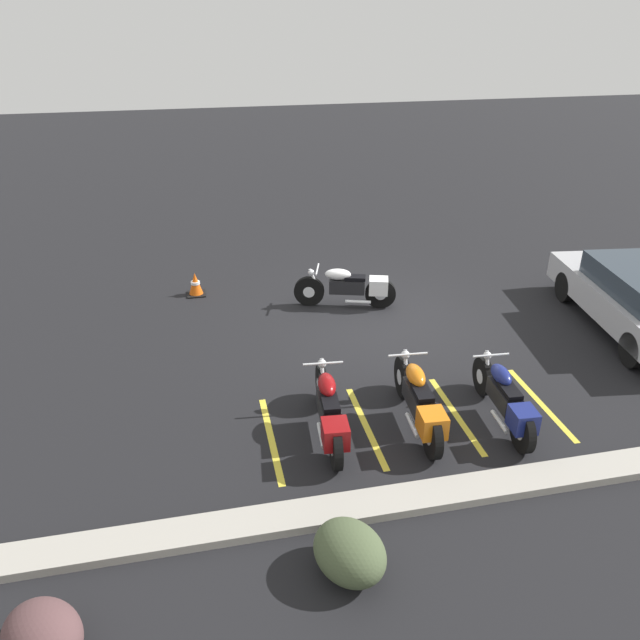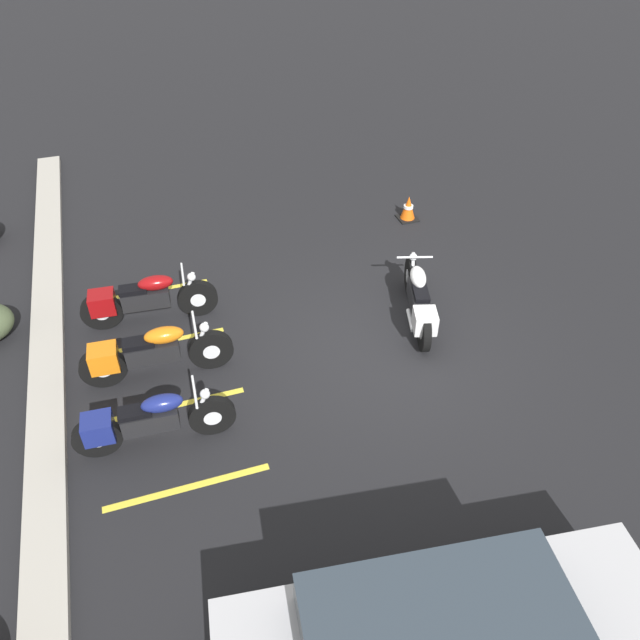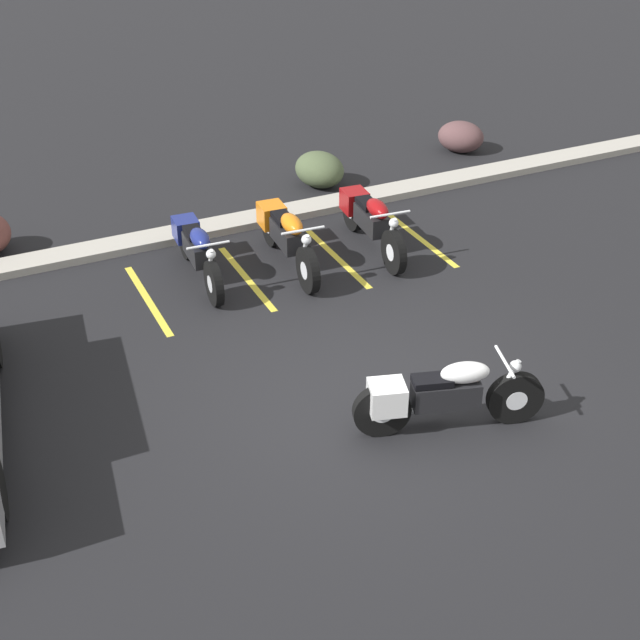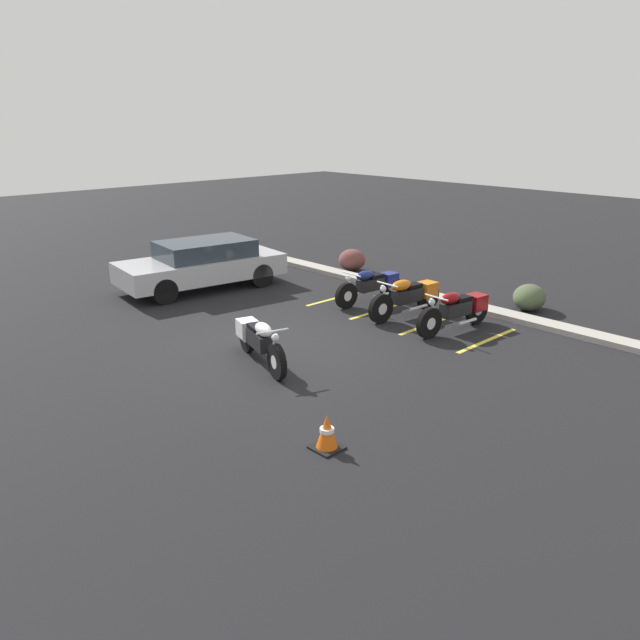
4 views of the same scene
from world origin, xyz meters
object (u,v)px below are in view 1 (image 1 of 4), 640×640
(parked_bike_2, at_px, (329,411))
(landscape_rock_1, at_px, (42,636))
(motorcycle_white_featured, at_px, (350,287))
(traffic_cone, at_px, (195,285))
(landscape_rock_0, at_px, (350,552))
(parked_bike_0, at_px, (505,399))
(parked_bike_1, at_px, (419,401))

(parked_bike_2, height_order, landscape_rock_1, parked_bike_2)
(motorcycle_white_featured, bearing_deg, traffic_cone, -5.41)
(landscape_rock_1, relative_size, traffic_cone, 1.70)
(landscape_rock_0, height_order, traffic_cone, landscape_rock_0)
(parked_bike_0, xyz_separation_m, landscape_rock_0, (3.01, 2.24, -0.14))
(landscape_rock_0, xyz_separation_m, traffic_cone, (1.42, -8.05, -0.07))
(parked_bike_2, bearing_deg, landscape_rock_1, 133.89)
(motorcycle_white_featured, bearing_deg, parked_bike_0, 122.29)
(landscape_rock_0, bearing_deg, parked_bike_1, -125.08)
(landscape_rock_0, bearing_deg, traffic_cone, -80.00)
(landscape_rock_1, bearing_deg, parked_bike_1, -150.25)
(parked_bike_2, bearing_deg, parked_bike_0, -90.01)
(parked_bike_1, bearing_deg, parked_bike_2, 91.78)
(parked_bike_0, height_order, parked_bike_2, parked_bike_2)
(parked_bike_0, relative_size, landscape_rock_0, 2.27)
(parked_bike_1, bearing_deg, parked_bike_0, -94.33)
(parked_bike_0, distance_m, parked_bike_2, 2.69)
(parked_bike_2, height_order, traffic_cone, parked_bike_2)
(motorcycle_white_featured, relative_size, parked_bike_1, 0.93)
(parked_bike_0, bearing_deg, landscape_rock_0, 130.10)
(landscape_rock_1, bearing_deg, traffic_cone, -101.81)
(traffic_cone, bearing_deg, motorcycle_white_featured, 157.78)
(parked_bike_1, height_order, traffic_cone, parked_bike_1)
(parked_bike_0, xyz_separation_m, parked_bike_2, (2.68, -0.23, 0.02))
(motorcycle_white_featured, distance_m, parked_bike_2, 4.52)
(traffic_cone, bearing_deg, landscape_rock_0, 100.00)
(parked_bike_1, relative_size, parked_bike_2, 1.02)
(parked_bike_1, bearing_deg, traffic_cone, 32.73)
(motorcycle_white_featured, relative_size, parked_bike_2, 0.95)
(traffic_cone, bearing_deg, parked_bike_0, 127.30)
(parked_bike_0, distance_m, landscape_rock_0, 3.75)
(landscape_rock_0, relative_size, landscape_rock_1, 1.05)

